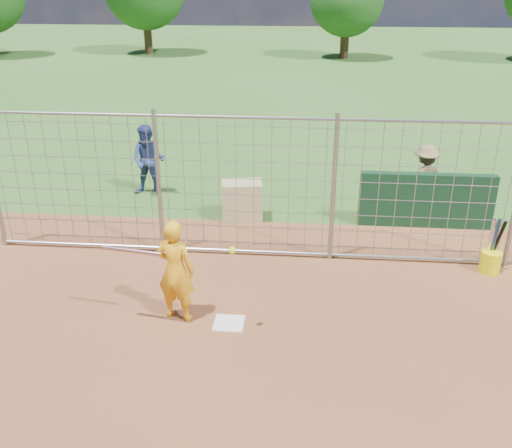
# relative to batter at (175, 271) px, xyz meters

# --- Properties ---
(ground) EXTENTS (100.00, 100.00, 0.00)m
(ground) POSITION_rel_batter_xyz_m (0.77, 0.10, -0.78)
(ground) COLOR #2D591E
(ground) RESTS_ON ground
(home_plate) EXTENTS (0.43, 0.43, 0.02)m
(home_plate) POSITION_rel_batter_xyz_m (0.77, -0.10, -0.77)
(home_plate) COLOR silver
(home_plate) RESTS_ON ground
(dugout_wall) EXTENTS (2.60, 0.20, 1.10)m
(dugout_wall) POSITION_rel_batter_xyz_m (4.17, 3.70, -0.23)
(dugout_wall) COLOR #11381E
(dugout_wall) RESTS_ON ground
(batter) EXTENTS (0.63, 0.48, 1.55)m
(batter) POSITION_rel_batter_xyz_m (0.00, 0.00, 0.00)
(batter) COLOR orange
(batter) RESTS_ON ground
(bystander_a) EXTENTS (0.81, 0.64, 1.60)m
(bystander_a) POSITION_rel_batter_xyz_m (-1.72, 4.97, 0.02)
(bystander_a) COLOR navy
(bystander_a) RESTS_ON ground
(bystander_c) EXTENTS (1.08, 0.91, 1.45)m
(bystander_c) POSITION_rel_batter_xyz_m (4.25, 4.48, -0.05)
(bystander_c) COLOR olive
(bystander_c) RESTS_ON ground
(equipment_bin) EXTENTS (0.88, 0.67, 0.80)m
(equipment_bin) POSITION_rel_batter_xyz_m (0.52, 3.73, -0.38)
(equipment_bin) COLOR tan
(equipment_bin) RESTS_ON ground
(equipment_in_play) EXTENTS (1.86, 0.20, 0.18)m
(equipment_in_play) POSITION_rel_batter_xyz_m (-0.18, -0.30, 0.46)
(equipment_in_play) COLOR silver
(equipment_in_play) RESTS_ON ground
(bucket_with_bats) EXTENTS (0.34, 0.36, 0.98)m
(bucket_with_bats) POSITION_rel_batter_xyz_m (4.95, 1.85, -0.53)
(bucket_with_bats) COLOR #FAF00D
(bucket_with_bats) RESTS_ON ground
(backstop_fence) EXTENTS (9.08, 0.08, 2.60)m
(backstop_fence) POSITION_rel_batter_xyz_m (0.77, 2.10, 0.48)
(backstop_fence) COLOR gray
(backstop_fence) RESTS_ON ground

